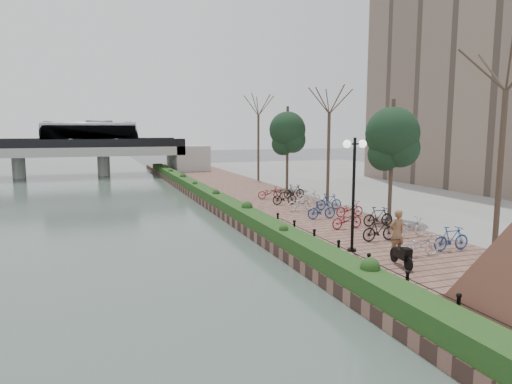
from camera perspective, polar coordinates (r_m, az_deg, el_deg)
name	(u,v)px	position (r m, az deg, el deg)	size (l,w,h in m)	color
ground	(347,306)	(14.69, 11.31, -13.82)	(220.00, 220.00, 0.00)	#59595B
promenade	(266,204)	(31.63, 1.22, -1.56)	(8.00, 75.00, 0.50)	brown
inland_pavement	(450,194)	(40.16, 23.07, -0.20)	(24.00, 75.00, 0.50)	gray
hedge	(209,194)	(32.91, -5.88, -0.27)	(1.10, 56.00, 0.60)	#1A3C15
chain_fence	(353,258)	(16.73, 11.99, -8.07)	(0.10, 14.10, 0.70)	black
lamppost	(354,169)	(18.45, 12.17, 2.79)	(1.02, 0.32, 4.57)	black
motorcycle	(401,254)	(17.33, 17.69, -7.44)	(0.43, 1.38, 0.86)	black
pedestrian	(397,233)	(18.58, 17.20, -4.88)	(0.66, 0.44, 1.82)	brown
bicycle_parking	(336,210)	(25.76, 10.02, -2.19)	(2.40, 17.32, 1.00)	silver
street_trees	(355,158)	(28.72, 12.21, 4.22)	(3.20, 37.12, 6.80)	#3D2C24
bridge	(33,148)	(57.04, -26.08, 4.95)	(36.00, 10.77, 6.50)	#A7A8A2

